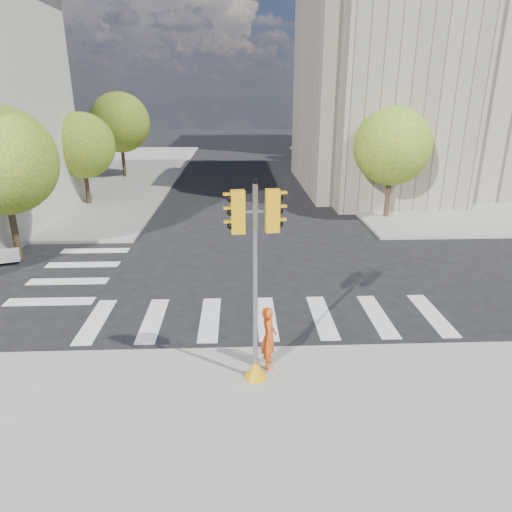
{
  "coord_description": "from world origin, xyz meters",
  "views": [
    {
      "loc": [
        -0.95,
        -15.06,
        6.79
      ],
      "look_at": [
        -0.43,
        -1.95,
        2.1
      ],
      "focal_mm": 32.0,
      "sensor_mm": 36.0,
      "label": 1
    }
  ],
  "objects": [
    {
      "name": "civic_building",
      "position": [
        15.59,
        19.12,
        7.26
      ],
      "size": [
        26.0,
        16.0,
        19.39
      ],
      "color": "gray",
      "rests_on": "ground"
    },
    {
      "name": "tree_re_mid",
      "position": [
        7.5,
        22.0,
        4.35
      ],
      "size": [
        4.6,
        4.6,
        6.66
      ],
      "color": "#382616",
      "rests_on": "ground"
    },
    {
      "name": "sidewalk_far_left",
      "position": [
        -20.0,
        26.0,
        0.07
      ],
      "size": [
        28.0,
        40.0,
        0.15
      ],
      "primitive_type": "cube",
      "color": "gray",
      "rests_on": "ground"
    },
    {
      "name": "ground",
      "position": [
        0.0,
        0.0,
        0.0
      ],
      "size": [
        160.0,
        160.0,
        0.0
      ],
      "primitive_type": "plane",
      "color": "black",
      "rests_on": "ground"
    },
    {
      "name": "tree_re_near",
      "position": [
        7.5,
        10.0,
        4.05
      ],
      "size": [
        4.2,
        4.2,
        6.16
      ],
      "color": "#382616",
      "rests_on": "ground"
    },
    {
      "name": "office_tower",
      "position": [
        22.0,
        42.0,
        15.0
      ],
      "size": [
        20.0,
        18.0,
        30.0
      ],
      "primitive_type": "cube",
      "color": "#9EA0A3",
      "rests_on": "ground"
    },
    {
      "name": "traffic_signal",
      "position": [
        -0.58,
        -5.44,
        2.26
      ],
      "size": [
        1.08,
        0.56,
        4.93
      ],
      "rotation": [
        0.0,
        0.0,
        0.11
      ],
      "color": "orange",
      "rests_on": "sidewalk_near"
    },
    {
      "name": "tree_re_far",
      "position": [
        7.5,
        34.0,
        3.87
      ],
      "size": [
        4.0,
        4.0,
        5.88
      ],
      "color": "#382616",
      "rests_on": "ground"
    },
    {
      "name": "tree_lw_near",
      "position": [
        -10.5,
        4.0,
        4.2
      ],
      "size": [
        4.4,
        4.4,
        6.41
      ],
      "color": "#382616",
      "rests_on": "ground"
    },
    {
      "name": "photographer",
      "position": [
        -0.23,
        -4.94,
        0.98
      ],
      "size": [
        0.43,
        0.63,
        1.67
      ],
      "primitive_type": "imported",
      "rotation": [
        0.0,
        0.0,
        1.62
      ],
      "color": "#E75215",
      "rests_on": "sidewalk_near"
    },
    {
      "name": "lamp_near",
      "position": [
        8.0,
        14.0,
        4.58
      ],
      "size": [
        0.35,
        0.18,
        8.11
      ],
      "color": "black",
      "rests_on": "sidewalk_far_right"
    },
    {
      "name": "tree_lw_far",
      "position": [
        -10.5,
        24.0,
        4.54
      ],
      "size": [
        4.8,
        4.8,
        6.95
      ],
      "color": "#382616",
      "rests_on": "ground"
    },
    {
      "name": "tree_lw_mid",
      "position": [
        -10.5,
        14.0,
        3.76
      ],
      "size": [
        4.0,
        4.0,
        5.77
      ],
      "color": "#382616",
      "rests_on": "ground"
    },
    {
      "name": "sidewalk_far_right",
      "position": [
        20.0,
        26.0,
        0.07
      ],
      "size": [
        28.0,
        40.0,
        0.15
      ],
      "primitive_type": "cube",
      "color": "gray",
      "rests_on": "ground"
    },
    {
      "name": "lamp_far",
      "position": [
        8.0,
        28.0,
        4.58
      ],
      "size": [
        0.35,
        0.18,
        8.11
      ],
      "color": "black",
      "rests_on": "sidewalk_far_right"
    }
  ]
}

